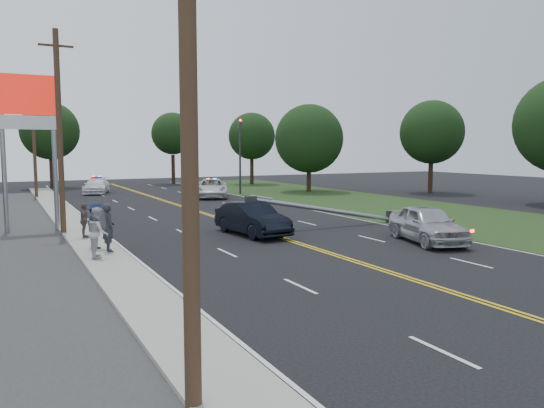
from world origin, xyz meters
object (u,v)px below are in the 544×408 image
utility_pole_mid (59,132)px  traffic_signal (240,149)px  utility_pole_near (189,96)px  bystander_b (98,232)px  waiting_sedan (427,224)px  bystander_c (96,225)px  bystander_a (109,227)px  pylon_sign (27,115)px  fallen_streetlight (333,210)px  utility_pole_far (34,139)px  crashed_sedan (252,219)px  bystander_d (84,220)px  emergency_b (97,186)px  emergency_a (212,188)px

utility_pole_mid → traffic_signal: bearing=45.8°
utility_pole_near → bystander_b: (0.56, 12.88, -4.00)m
waiting_sedan → bystander_c: bearing=177.2°
bystander_a → bystander_b: bearing=147.2°
utility_pole_near → pylon_sign: bearing=93.4°
fallen_streetlight → bystander_c: size_ratio=4.83×
fallen_streetlight → utility_pole_near: (-13.39, -16.00, 4.17)m
pylon_sign → utility_pole_mid: size_ratio=0.80×
utility_pole_near → utility_pole_mid: 20.00m
utility_pole_far → crashed_sedan: utility_pole_far is taller
traffic_signal → utility_pole_mid: size_ratio=0.70×
utility_pole_near → crashed_sedan: 18.25m
bystander_b → traffic_signal: bearing=-25.5°
utility_pole_far → bystander_c: (0.79, -27.16, -4.00)m
crashed_sedan → bystander_d: 7.94m
utility_pole_near → emergency_b: utility_pole_near is taller
traffic_signal → bystander_b: size_ratio=3.64×
bystander_a → bystander_c: (-0.34, 0.94, -0.01)m
waiting_sedan → bystander_a: size_ratio=2.54×
bystander_c → bystander_d: bystander_c is taller
fallen_streetlight → bystander_b: 13.20m
pylon_sign → waiting_sedan: size_ratio=1.61×
fallen_streetlight → emergency_a: fallen_streetlight is taller
traffic_signal → utility_pole_mid: 25.12m
utility_pole_mid → emergency_b: bearing=77.5°
fallen_streetlight → bystander_b: bystander_b is taller
utility_pole_near → utility_pole_far: same height
utility_pole_mid → bystander_d: bearing=-72.0°
bystander_d → waiting_sedan: bearing=-117.6°
crashed_sedan → emergency_b: size_ratio=0.98×
pylon_sign → crashed_sedan: 12.65m
utility_pole_near → bystander_a: 14.51m
emergency_a → emergency_b: (-8.30, 8.81, -0.08)m
bystander_a → bystander_d: (-0.42, 3.91, -0.16)m
pylon_sign → traffic_signal: (18.80, 16.00, -1.79)m
traffic_signal → utility_pole_far: bearing=167.1°
fallen_streetlight → utility_pole_mid: utility_pole_mid is taller
utility_pole_mid → bystander_c: size_ratio=5.16×
utility_pole_far → bystander_c: size_ratio=5.16×
pylon_sign → utility_pole_far: (1.30, 20.00, -0.91)m
pylon_sign → bystander_d: bearing=-64.3°
pylon_sign → utility_pole_mid: 2.55m
traffic_signal → utility_pole_near: 41.84m
utility_pole_mid → emergency_b: 25.37m
pylon_sign → fallen_streetlight: (14.69, -6.00, -5.08)m
fallen_streetlight → utility_pole_near: 21.27m
traffic_signal → bystander_c: 28.73m
utility_pole_far → waiting_sedan: (14.58, -31.90, -4.24)m
utility_pole_near → bystander_d: bearing=87.7°
fallen_streetlight → emergency_b: 29.51m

